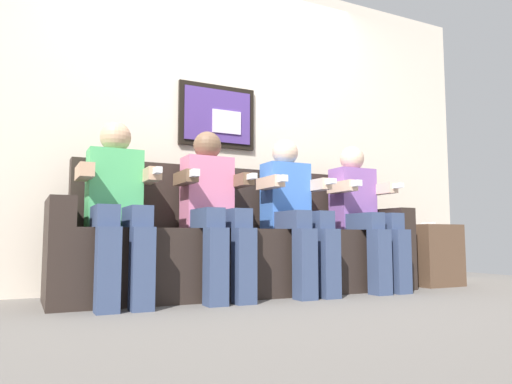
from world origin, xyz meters
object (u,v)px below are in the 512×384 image
Objects in this scene: couch at (245,249)px; spare_remote_on_table at (428,224)px; person_right_center at (294,207)px; side_table_right at (429,255)px; person_rightmost at (363,210)px; person_leftmost at (117,201)px; person_left_center at (213,205)px.

spare_remote_on_table is (1.62, -0.13, 0.20)m from couch.
person_right_center reaches higher than side_table_right.
spare_remote_on_table is at bearing -128.40° from side_table_right.
person_rightmost is (0.61, 0.00, 0.00)m from person_right_center.
spare_remote_on_table is at bearing 3.04° from person_rightmost.
person_right_center reaches higher than couch.
person_leftmost is 2.53m from spare_remote_on_table.
person_left_center is (0.61, -0.00, 0.00)m from person_leftmost.
person_rightmost is 0.72m from spare_remote_on_table.
person_left_center reaches higher than side_table_right.
couch is 0.46m from person_right_center.
person_leftmost is 8.54× the size of spare_remote_on_table.
person_right_center is at bearing 0.00° from person_left_center.
person_leftmost is at bearing 179.99° from person_rightmost.
person_left_center and person_rightmost have the same top height.
person_right_center is at bearing -29.10° from couch.
person_leftmost is 1.00× the size of person_left_center.
person_right_center is at bearing 180.00° from person_rightmost.
person_right_center is at bearing -0.02° from person_leftmost.
couch is at bearing 176.24° from side_table_right.
person_leftmost is 0.61m from person_left_center.
person_leftmost reaches higher than side_table_right.
person_left_center is 2.22× the size of side_table_right.
couch is 1.64m from side_table_right.
person_left_center is 1.93m from spare_remote_on_table.
couch is at bearing 10.48° from person_leftmost.
side_table_right is (0.73, 0.06, -0.36)m from person_rightmost.
person_left_center is at bearing -178.88° from spare_remote_on_table.
spare_remote_on_table is at bearing 0.84° from person_leftmost.
person_left_center reaches higher than couch.
person_rightmost is at bearing -176.96° from spare_remote_on_table.
side_table_right is at bearing 51.60° from spare_remote_on_table.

